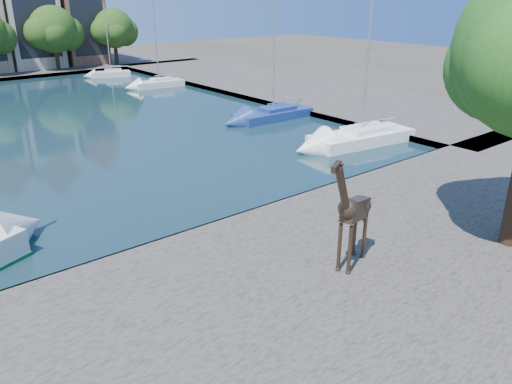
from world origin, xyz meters
TOP-DOWN VIEW (x-y plane):
  - ground at (0.00, 0.00)m, footprint 160.00×160.00m
  - water_basin at (0.00, 24.00)m, footprint 38.00×50.00m
  - near_quay at (0.00, -7.00)m, footprint 50.00×14.00m
  - right_quay at (25.00, 24.00)m, footprint 14.00×52.00m
  - townhouse_east_mid at (8.50, 55.99)m, footprint 6.43×9.18m
  - townhouse_east_end at (15.00, 55.99)m, footprint 5.44×9.18m
  - far_tree_east at (10.11, 50.49)m, footprint 7.54×5.80m
  - far_tree_far_east at (18.09, 50.49)m, footprint 6.76×5.20m
  - giraffe_statue at (1.16, -6.22)m, footprint 3.02×1.30m
  - sailboat_right_a at (15.00, 4.77)m, footprint 7.85×3.69m
  - sailboat_right_b at (15.00, 13.98)m, footprint 6.78×2.52m
  - sailboat_right_c at (15.00, 33.17)m, footprint 5.55×2.42m
  - sailboat_right_d at (13.89, 43.22)m, footprint 4.80×3.01m

SIDE VIEW (x-z plane):
  - ground at x=0.00m, z-range 0.00..0.00m
  - water_basin at x=0.00m, z-range 0.00..0.08m
  - near_quay at x=0.00m, z-range 0.00..0.50m
  - right_quay at x=25.00m, z-range 0.00..0.50m
  - sailboat_right_c at x=15.00m, z-range -3.85..5.05m
  - sailboat_right_d at x=13.89m, z-range -3.64..4.85m
  - sailboat_right_b at x=15.00m, z-range -5.06..6.30m
  - sailboat_right_a at x=15.00m, z-range -4.93..6.29m
  - giraffe_statue at x=1.16m, z-range 0.46..4.88m
  - far_tree_far_east at x=18.09m, z-range 1.40..8.76m
  - far_tree_east at x=10.11m, z-range 1.32..9.16m
  - townhouse_east_end at x=15.00m, z-range -0.11..14.32m
  - townhouse_east_mid at x=8.50m, z-range -0.22..16.43m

